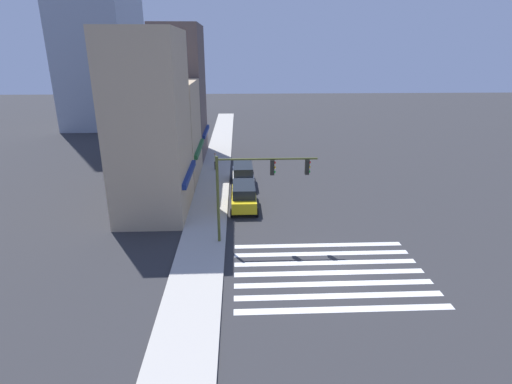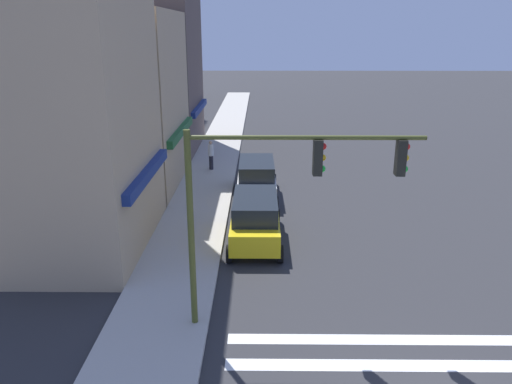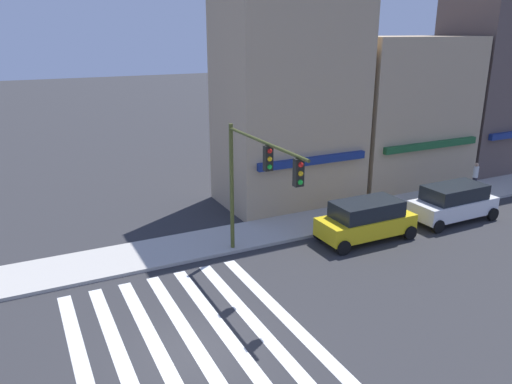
% 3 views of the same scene
% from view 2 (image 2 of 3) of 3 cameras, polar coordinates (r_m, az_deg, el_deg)
% --- Properties ---
extents(storefront_row, '(24.83, 5.30, 14.57)m').
position_cam_2_polar(storefront_row, '(28.29, -14.19, 13.67)').
color(storefront_row, tan).
rests_on(storefront_row, ground_plane).
extents(traffic_signal, '(0.32, 6.27, 5.83)m').
position_cam_2_polar(traffic_signal, '(13.29, 2.54, 0.63)').
color(traffic_signal, '#474C1E').
rests_on(traffic_signal, ground_plane).
extents(suv_yellow, '(4.71, 2.12, 1.94)m').
position_cam_2_polar(suv_yellow, '(20.21, -0.08, -2.96)').
color(suv_yellow, yellow).
rests_on(suv_yellow, ground_plane).
extents(suv_white, '(4.73, 2.12, 1.94)m').
position_cam_2_polar(suv_white, '(25.61, 0.06, 1.62)').
color(suv_white, white).
rests_on(suv_white, ground_plane).
extents(pedestrian_white_shirt, '(0.32, 0.32, 1.77)m').
position_cam_2_polar(pedestrian_white_shirt, '(30.43, -5.17, 4.29)').
color(pedestrian_white_shirt, '#23232D').
rests_on(pedestrian_white_shirt, sidewalk_left).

